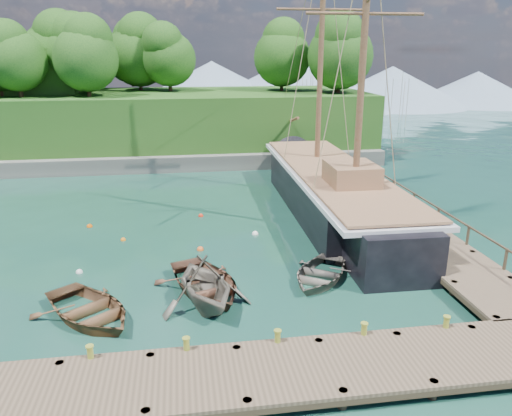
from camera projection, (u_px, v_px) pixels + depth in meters
The scene contains 22 objects.
ground at pixel (208, 292), 21.28m from camera, with size 160.00×160.00×0.00m, color #133C2C.
dock_near at pixel (286, 372), 15.31m from camera, with size 20.00×3.20×1.10m.
dock_east at pixel (396, 217), 29.40m from camera, with size 3.20×24.00×1.10m.
bollard_0 at pixel (93, 374), 15.90m from camera, with size 0.26×0.26×0.45m, color olive.
bollard_1 at pixel (187, 365), 16.33m from camera, with size 0.26×0.26×0.45m, color olive.
bollard_2 at pixel (277, 357), 16.76m from camera, with size 0.26×0.26×0.45m, color olive.
bollard_3 at pixel (363, 350), 17.20m from camera, with size 0.26×0.26×0.45m, color olive.
bollard_4 at pixel (444, 342), 17.63m from camera, with size 0.26×0.26×0.45m, color olive.
rowboat_0 at pixel (90, 318), 19.19m from camera, with size 3.39×4.75×0.98m, color brown.
rowboat_1 at pixel (206, 306), 20.12m from camera, with size 3.67×4.25×2.24m, color #686255.
rowboat_2 at pixel (205, 291), 21.35m from camera, with size 3.53×4.94×1.02m, color brown.
rowboat_3 at pixel (319, 280), 22.40m from camera, with size 2.98×4.17×0.86m, color #665F55.
cabin_boat_white at pixel (401, 267), 23.68m from camera, with size 1.84×4.88×1.89m, color beige.
schooner at pixel (333, 194), 31.43m from camera, with size 5.51×28.45×21.03m.
mooring_buoy_0 at pixel (79, 273), 23.12m from camera, with size 0.31×0.31×0.31m, color white.
mooring_buoy_1 at pixel (123, 240), 27.04m from camera, with size 0.28×0.28×0.28m, color orange.
mooring_buoy_2 at pixel (200, 250), 25.73m from camera, with size 0.36×0.36×0.36m, color orange.
mooring_buoy_3 at pixel (255, 234), 27.92m from camera, with size 0.36×0.36×0.36m, color white.
mooring_buoy_4 at pixel (90, 227), 29.10m from camera, with size 0.33×0.33×0.33m, color #E75A05.
mooring_buoy_5 at pixel (201, 216), 30.94m from camera, with size 0.31×0.31×0.31m, color red.
headland at pixel (51, 98), 47.29m from camera, with size 51.00×19.31×12.90m.
distant_ridge at pixel (208, 83), 86.52m from camera, with size 117.00×40.00×10.00m.
Camera 1 is at (-0.89, -19.27, 9.88)m, focal length 35.00 mm.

